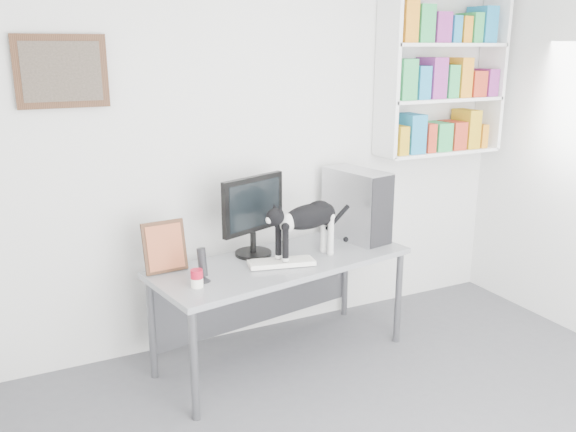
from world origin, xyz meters
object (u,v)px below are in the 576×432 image
Objects in this scene: speaker at (202,264)px; monitor at (253,216)px; pc_tower at (356,205)px; keyboard at (281,262)px; bookshelf at (442,72)px; cat at (307,231)px; soup_can at (197,278)px; desk at (282,310)px; leaning_print at (164,246)px.

monitor is at bearing 23.70° from speaker.
keyboard is at bearing -171.43° from pc_tower.
speaker is (-2.09, -0.48, -1.04)m from bookshelf.
cat is at bearing -3.92° from speaker.
pc_tower is 1.38m from soup_can.
monitor is (-0.13, 0.17, 0.62)m from desk.
pc_tower reaches higher than cat.
soup_can is (-1.31, -0.38, -0.20)m from pc_tower.
bookshelf is 2.16m from desk.
keyboard is 0.61m from soup_can.
speaker is at bearing -162.15° from keyboard.
pc_tower is 4.74× the size of soup_can.
speaker is 0.74m from cat.
desk is at bearing 17.54° from soup_can.
keyboard is at bearing 11.11° from soup_can.
leaning_print is 0.90m from cat.
desk is 0.78m from soup_can.
bookshelf is at bearing 0.01° from pc_tower.
leaning_print is (-0.73, 0.13, 0.52)m from desk.
bookshelf reaches higher than keyboard.
speaker is at bearing -167.01° from bookshelf.
monitor is 2.56× the size of speaker.
pc_tower reaches higher than leaning_print.
pc_tower is 1.53× the size of leaning_print.
monitor reaches higher than speaker.
keyboard is (-0.05, -0.09, 0.37)m from desk.
keyboard is at bearing -5.10° from speaker.
cat is (-0.52, -0.23, -0.06)m from pc_tower.
bookshelf reaches higher than monitor.
desk is at bearing 74.68° from keyboard.
desk is 5.19× the size of leaning_print.
leaning_print is at bearing 155.97° from cat.
bookshelf is at bearing -14.80° from monitor.
monitor reaches higher than keyboard.
pc_tower is at bearing -20.45° from monitor.
monitor is 0.37m from keyboard.
monitor is 0.67m from soup_can.
soup_can is (-0.59, -0.12, 0.04)m from keyboard.
bookshelf is at bearing 14.41° from soup_can.
cat is at bearing -59.13° from monitor.
cat reaches higher than keyboard.
pc_tower reaches higher than desk.
monitor reaches higher than pc_tower.
leaning_print is 0.53× the size of cat.
bookshelf reaches higher than desk.
bookshelf is at bearing 4.30° from cat.
desk is 3.40× the size of pc_tower.
keyboard is 0.80m from pc_tower.
monitor is 0.37m from cat.
keyboard is at bearing 177.02° from cat.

